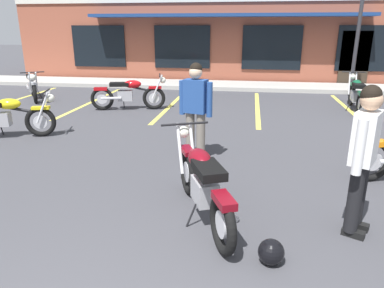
{
  "coord_description": "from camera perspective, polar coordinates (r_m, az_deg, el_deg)",
  "views": [
    {
      "loc": [
        1.04,
        -1.14,
        2.22
      ],
      "look_at": [
        0.22,
        3.95,
        0.55
      ],
      "focal_mm": 33.72,
      "sensor_mm": 36.0,
      "label": 1
    }
  ],
  "objects": [
    {
      "name": "ground_plane",
      "position": [
        5.82,
        -1.79,
        -4.46
      ],
      "size": [
        80.0,
        80.0,
        0.0
      ],
      "primitive_type": "plane",
      "color": "#3D3D42"
    },
    {
      "name": "sidewalk_kerb",
      "position": [
        14.25,
        4.96,
        9.23
      ],
      "size": [
        22.0,
        1.8,
        0.14
      ],
      "primitive_type": "cube",
      "color": "#A8A59E",
      "rests_on": "ground_plane"
    },
    {
      "name": "brick_storefront_building",
      "position": [
        18.2,
        6.16,
        16.35
      ],
      "size": [
        18.05,
        7.12,
        3.47
      ],
      "color": "brown",
      "rests_on": "ground_plane"
    },
    {
      "name": "painted_stall_lines",
      "position": [
        10.73,
        3.45,
        6.01
      ],
      "size": [
        12.88,
        4.8,
        0.01
      ],
      "color": "#DBCC4C",
      "rests_on": "ground_plane"
    },
    {
      "name": "motorcycle_foreground_classic",
      "position": [
        4.32,
        1.65,
        -6.09
      ],
      "size": [
        1.14,
        1.98,
        0.98
      ],
      "color": "black",
      "rests_on": "ground_plane"
    },
    {
      "name": "motorcycle_red_sportbike",
      "position": [
        12.72,
        -23.9,
        8.51
      ],
      "size": [
        1.44,
        1.82,
        0.98
      ],
      "color": "black",
      "rests_on": "ground_plane"
    },
    {
      "name": "motorcycle_black_cruiser",
      "position": [
        8.45,
        -27.51,
        3.92
      ],
      "size": [
        2.06,
        0.95,
        0.98
      ],
      "color": "black",
      "rests_on": "ground_plane"
    },
    {
      "name": "motorcycle_silver_naked",
      "position": [
        10.31,
        -9.97,
        7.89
      ],
      "size": [
        2.08,
        0.88,
        0.98
      ],
      "color": "black",
      "rests_on": "ground_plane"
    },
    {
      "name": "motorcycle_green_cafe_racer",
      "position": [
        11.11,
        24.54,
        7.25
      ],
      "size": [
        0.68,
        2.11,
        0.98
      ],
      "color": "black",
      "rests_on": "ground_plane"
    },
    {
      "name": "person_in_black_shirt",
      "position": [
        6.13,
        0.57,
        6.01
      ],
      "size": [
        0.61,
        0.35,
        1.68
      ],
      "color": "black",
      "rests_on": "ground_plane"
    },
    {
      "name": "person_in_shorts_foreground",
      "position": [
        4.24,
        25.48,
        -1.28
      ],
      "size": [
        0.39,
        0.58,
        1.68
      ],
      "color": "black",
      "rests_on": "ground_plane"
    },
    {
      "name": "helmet_on_pavement",
      "position": [
        3.76,
        12.4,
        -16.33
      ],
      "size": [
        0.26,
        0.26,
        0.26
      ],
      "color": "black",
      "rests_on": "ground_plane"
    },
    {
      "name": "parking_lot_lamp_post",
      "position": [
        13.29,
        25.47,
        19.78
      ],
      "size": [
        0.24,
        0.76,
        4.61
      ],
      "color": "#2D2D33",
      "rests_on": "ground_plane"
    }
  ]
}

